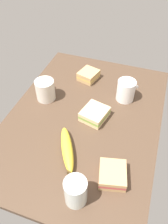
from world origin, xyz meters
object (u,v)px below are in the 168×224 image
Objects in this scene: coffee_mug_black at (45,90)px; coffee_mug_milky at (126,90)px; glass_of_milk at (76,192)px; sandwich_main at (95,114)px; banana at (66,148)px; sandwich_extra at (112,175)px; sandwich_side at (89,75)px.

coffee_mug_milky is at bearing -71.74° from coffee_mug_black.
glass_of_milk is (-40.77, -30.03, -0.21)cm from coffee_mug_black.
coffee_mug_milky is at bearing -30.86° from sandwich_main.
glass_of_milk reaches higher than banana.
glass_of_milk is at bearing 140.19° from sandwich_extra.
sandwich_side is at bearing 66.60° from coffee_mug_milky.
coffee_mug_black is 50.64cm from glass_of_milk.
coffee_mug_black is 32.35cm from banana.
coffee_mug_milky reaches higher than coffee_mug_black.
coffee_mug_milky is 22.81cm from sandwich_side.
coffee_mug_milky is 0.79× the size of sandwich_main.
glass_of_milk reaches higher than coffee_mug_milky.
sandwich_side is 0.57× the size of banana.
sandwich_extra is (-50.37, -25.06, 0.00)cm from sandwich_side.
glass_of_milk reaches higher than sandwich_side.
coffee_mug_black is 0.94× the size of sandwich_extra.
sandwich_main is 28.76cm from sandwich_extra.
sandwich_main is 1.23× the size of glass_of_milk.
sandwich_extra reaches higher than banana.
sandwich_main is 0.64× the size of banana.
coffee_mug_black reaches higher than banana.
sandwich_extra is at bearing -150.82° from sandwich_main.
coffee_mug_black is 49.30cm from sandwich_extra.
sandwich_side is at bearing 26.45° from sandwich_extra.
coffee_mug_milky is at bearing -21.73° from banana.
coffee_mug_black reaches higher than sandwich_main.
sandwich_extra is 19.48cm from banana.
sandwich_extra is at bearing -39.81° from glass_of_milk.
banana is (-36.55, 14.56, -3.06)cm from coffee_mug_milky.
sandwich_side is 56.26cm from sandwich_extra.
sandwich_side reaches higher than banana.
banana is at bearing 75.62° from sandwich_extra.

